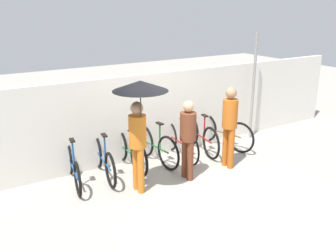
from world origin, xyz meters
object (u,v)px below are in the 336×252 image
pedestrian_leading (139,107)px  pedestrian_center (188,134)px  parked_bicycle_2 (129,151)px  pedestrian_trailing (230,121)px  parked_bicycle_4 (179,141)px  parked_bicycle_6 (222,132)px  parked_bicycle_0 (73,167)px  parked_bicycle_5 (200,135)px  parked_bicycle_1 (103,159)px  parked_bicycle_3 (155,146)px

pedestrian_leading → pedestrian_center: (1.07, 0.03, -0.71)m
parked_bicycle_2 → pedestrian_leading: (-0.30, -1.11, 1.27)m
pedestrian_leading → pedestrian_trailing: 2.23m
parked_bicycle_2 → pedestrian_trailing: size_ratio=0.98×
parked_bicycle_4 → parked_bicycle_2: bearing=92.2°
parked_bicycle_6 → parked_bicycle_2: bearing=75.5°
parked_bicycle_4 → pedestrian_leading: size_ratio=0.80×
parked_bicycle_2 → parked_bicycle_6: bearing=-90.3°
parked_bicycle_0 → parked_bicycle_5: parked_bicycle_5 is taller
parked_bicycle_0 → parked_bicycle_4: (2.50, 0.05, 0.03)m
parked_bicycle_0 → parked_bicycle_4: size_ratio=0.99×
parked_bicycle_6 → pedestrian_center: bearing=107.3°
parked_bicycle_2 → pedestrian_trailing: bearing=-118.8°
parked_bicycle_1 → parked_bicycle_2: 0.63m
parked_bicycle_3 → pedestrian_trailing: (1.22, -1.01, 0.64)m
parked_bicycle_3 → pedestrian_center: pedestrian_center is taller
parked_bicycle_5 → pedestrian_center: bearing=142.7°
parked_bicycle_4 → pedestrian_trailing: pedestrian_trailing is taller
parked_bicycle_0 → parked_bicycle_5: 3.13m
parked_bicycle_0 → pedestrian_center: bearing=-106.1°
parked_bicycle_1 → pedestrian_leading: 1.66m
parked_bicycle_0 → parked_bicycle_6: (3.75, 0.04, 0.03)m
parked_bicycle_3 → parked_bicycle_0: bearing=87.0°
parked_bicycle_3 → parked_bicycle_6: bearing=-94.8°
parked_bicycle_3 → pedestrian_leading: (-0.92, -1.06, 1.26)m
pedestrian_leading → pedestrian_trailing: bearing=179.3°
parked_bicycle_2 → parked_bicycle_6: parked_bicycle_2 is taller
parked_bicycle_0 → parked_bicycle_1: same height
parked_bicycle_3 → pedestrian_leading: bearing=134.5°
parked_bicycle_5 → parked_bicycle_0: bearing=100.4°
parked_bicycle_5 → parked_bicycle_6: size_ratio=0.98×
parked_bicycle_0 → parked_bicycle_4: bearing=-79.2°
parked_bicycle_1 → parked_bicycle_2: bearing=-73.3°
parked_bicycle_3 → parked_bicycle_5: 1.25m
parked_bicycle_1 → parked_bicycle_5: size_ratio=0.99×
parked_bicycle_1 → pedestrian_center: bearing=-117.2°
parked_bicycle_2 → pedestrian_leading: size_ratio=0.80×
parked_bicycle_6 → pedestrian_leading: bearing=97.4°
parked_bicycle_2 → parked_bicycle_5: size_ratio=0.97×
parked_bicycle_1 → pedestrian_leading: size_ratio=0.82×
parked_bicycle_2 → parked_bicycle_1: bearing=100.0°
parked_bicycle_2 → pedestrian_trailing: (1.84, -1.05, 0.65)m
parked_bicycle_0 → parked_bicycle_1: bearing=-80.6°
parked_bicycle_2 → parked_bicycle_3: size_ratio=1.00×
parked_bicycle_2 → parked_bicycle_4: (1.25, -0.05, -0.00)m
pedestrian_center → pedestrian_leading: bearing=-0.5°
parked_bicycle_2 → pedestrian_trailing: 2.22m
parked_bicycle_1 → parked_bicycle_0: bearing=97.3°
parked_bicycle_6 → pedestrian_leading: size_ratio=0.84×
parked_bicycle_1 → parked_bicycle_5: bearing=-80.3°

